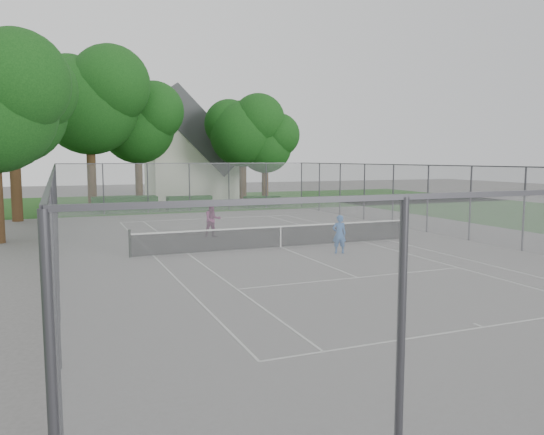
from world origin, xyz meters
name	(u,v)px	position (x,y,z in m)	size (l,w,h in m)	color
ground	(281,247)	(0.00, 0.00, 0.00)	(120.00, 120.00, 0.00)	#64615F
grass_far	(166,202)	(0.00, 26.00, 0.00)	(60.00, 20.00, 0.00)	#1B4714
court_markings	(281,247)	(0.00, 0.00, 0.01)	(11.03, 23.83, 0.01)	silver
tennis_net	(281,236)	(0.00, 0.00, 0.51)	(12.87, 0.10, 1.10)	black
perimeter_fence	(281,206)	(0.00, 0.00, 1.81)	(18.08, 34.08, 3.52)	#38383D
tree_far_left	(90,97)	(-6.31, 22.22, 8.48)	(8.58, 7.84, 12.34)	#382414
tree_far_midleft	(139,120)	(-2.39, 24.85, 7.02)	(7.11, 6.49, 10.22)	#382414
tree_far_midright	(244,128)	(6.06, 22.38, 6.41)	(6.49, 5.93, 9.33)	#382414
tree_far_right	(266,142)	(7.98, 22.08, 5.30)	(5.38, 4.91, 7.73)	#382414
tree_side_back	(13,103)	(-11.16, 14.83, 7.18)	(7.27, 6.64, 10.45)	#382414
hedge_left	(125,204)	(-4.48, 18.06, 0.57)	(4.53, 1.36, 1.13)	#143F15
hedge_mid	(189,203)	(0.22, 18.05, 0.52)	(3.33, 0.95, 1.05)	#143F15
hedge_right	(262,202)	(6.21, 18.44, 0.42)	(2.81, 1.03, 0.84)	#143F15
house	(193,155)	(3.33, 29.29, 4.22)	(8.42, 6.53, 10.49)	silver
girl_player	(339,234)	(1.64, -2.23, 0.78)	(0.57, 0.38, 1.57)	#2D5FAB
woman_player	(212,220)	(-1.96, 3.92, 0.87)	(0.85, 0.66, 1.75)	#6B234F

